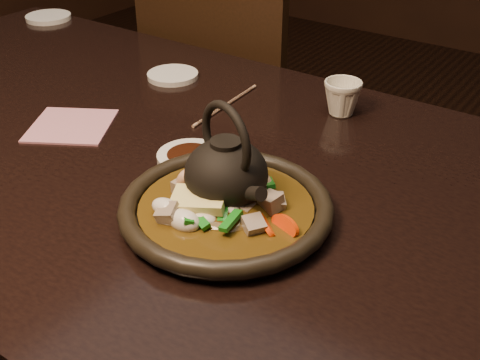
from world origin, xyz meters
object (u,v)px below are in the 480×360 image
Objects in this scene: plate at (226,208)px; teapot at (226,171)px; chair at (236,100)px; tea_cup at (342,97)px; table at (126,170)px.

teapot is at bearing 124.11° from plate.
tea_cup is at bearing 141.94° from chair.
table is 1.63× the size of chair.
chair reaches higher than tea_cup.
plate is at bearing -36.23° from teapot.
plate is at bearing -18.05° from table.
tea_cup is at bearing 110.84° from teapot.
tea_cup is (0.49, -0.33, 0.25)m from chair.
plate is (0.51, -0.74, 0.23)m from chair.
table is at bearing 161.95° from plate.
teapot is (0.01, -0.39, 0.03)m from tea_cup.
chair reaches higher than table.
chair is at bearing 145.79° from tea_cup.
teapot is at bearing -88.82° from tea_cup.
teapot is at bearing 120.84° from chair.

